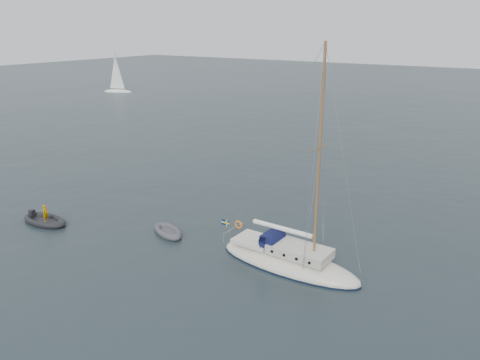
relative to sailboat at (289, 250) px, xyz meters
The scene contains 5 objects.
ground 2.75m from the sailboat, 156.57° to the left, with size 300.00×300.00×0.00m, color black.
sailboat is the anchor object (origin of this frame).
dinghy 8.89m from the sailboat, behind, with size 3.00×1.35×0.43m.
rib 17.82m from the sailboat, 167.16° to the right, with size 3.84×1.74×1.43m.
distant_yacht_a 80.56m from the sailboat, 144.22° to the left, with size 6.30×3.36×8.35m.
Camera 1 is at (13.34, -22.84, 13.29)m, focal length 35.00 mm.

